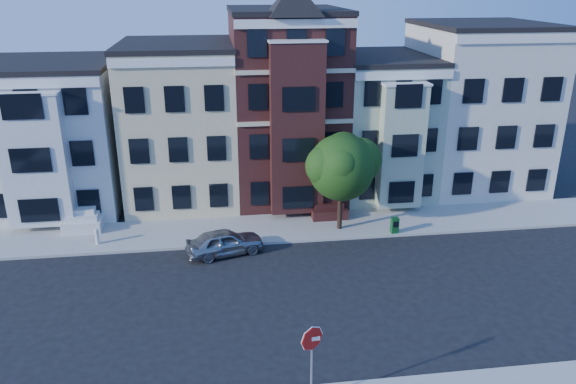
{
  "coord_description": "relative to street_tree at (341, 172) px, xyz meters",
  "views": [
    {
      "loc": [
        -4.88,
        -22.32,
        13.98
      ],
      "look_at": [
        -1.4,
        3.17,
        4.2
      ],
      "focal_mm": 35.0,
      "sensor_mm": 36.0,
      "label": 1
    }
  ],
  "objects": [
    {
      "name": "house_yellow",
      "position": [
        -9.24,
        7.17,
        1.32
      ],
      "size": [
        7.0,
        9.0,
        10.0
      ],
      "primitive_type": "cube",
      "color": "beige",
      "rests_on": "ground"
    },
    {
      "name": "street_tree",
      "position": [
        0.0,
        0.0,
        0.0
      ],
      "size": [
        7.28,
        7.28,
        7.06
      ],
      "primitive_type": null,
      "rotation": [
        0.0,
        0.0,
        0.23
      ],
      "color": "#264D17",
      "rests_on": "far_sidewalk"
    },
    {
      "name": "parked_car",
      "position": [
        -6.81,
        -2.13,
        -2.97
      ],
      "size": [
        4.43,
        2.68,
        1.41
      ],
      "primitive_type": "imported",
      "rotation": [
        0.0,
        0.0,
        1.83
      ],
      "color": "#989BA0",
      "rests_on": "ground"
    },
    {
      "name": "house_brown",
      "position": [
        -2.24,
        7.17,
        2.32
      ],
      "size": [
        7.0,
        9.0,
        12.0
      ],
      "primitive_type": "cube",
      "color": "#381714",
      "rests_on": "ground"
    },
    {
      "name": "fire_hydrant",
      "position": [
        -13.83,
        -0.22,
        -3.17
      ],
      "size": [
        0.26,
        0.26,
        0.72
      ],
      "primitive_type": "cylinder",
      "rotation": [
        0.0,
        0.0,
        -0.02
      ],
      "color": "beige",
      "rests_on": "far_sidewalk"
    },
    {
      "name": "house_white",
      "position": [
        -17.24,
        7.17,
        0.82
      ],
      "size": [
        8.0,
        9.0,
        9.0
      ],
      "primitive_type": "cube",
      "color": "silver",
      "rests_on": "ground"
    },
    {
      "name": "house_cream",
      "position": [
        11.26,
        7.17,
        1.82
      ],
      "size": [
        8.0,
        9.0,
        11.0
      ],
      "primitive_type": "cube",
      "color": "beige",
      "rests_on": "ground"
    },
    {
      "name": "stop_sign",
      "position": [
        -4.18,
        -14.06,
        -1.83
      ],
      "size": [
        0.94,
        0.22,
        3.4
      ],
      "primitive_type": null,
      "rotation": [
        0.0,
        0.0,
        0.09
      ],
      "color": "#B80C09",
      "rests_on": "near_sidewalk"
    },
    {
      "name": "house_green",
      "position": [
        4.26,
        7.17,
        0.82
      ],
      "size": [
        6.0,
        9.0,
        9.0
      ],
      "primitive_type": "cube",
      "color": "#A1B094",
      "rests_on": "ground"
    },
    {
      "name": "ground",
      "position": [
        -2.24,
        -7.33,
        -3.68
      ],
      "size": [
        120.0,
        120.0,
        0.0
      ],
      "primitive_type": "plane",
      "color": "black"
    },
    {
      "name": "newspaper_box",
      "position": [
        3.04,
        -1.03,
        -3.06
      ],
      "size": [
        0.43,
        0.38,
        0.93
      ],
      "primitive_type": "cube",
      "rotation": [
        0.0,
        0.0,
        0.03
      ],
      "color": "#135020",
      "rests_on": "far_sidewalk"
    },
    {
      "name": "far_sidewalk",
      "position": [
        -2.24,
        0.67,
        -3.6
      ],
      "size": [
        60.0,
        4.0,
        0.15
      ],
      "primitive_type": "cube",
      "color": "#9E9B93",
      "rests_on": "ground"
    }
  ]
}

